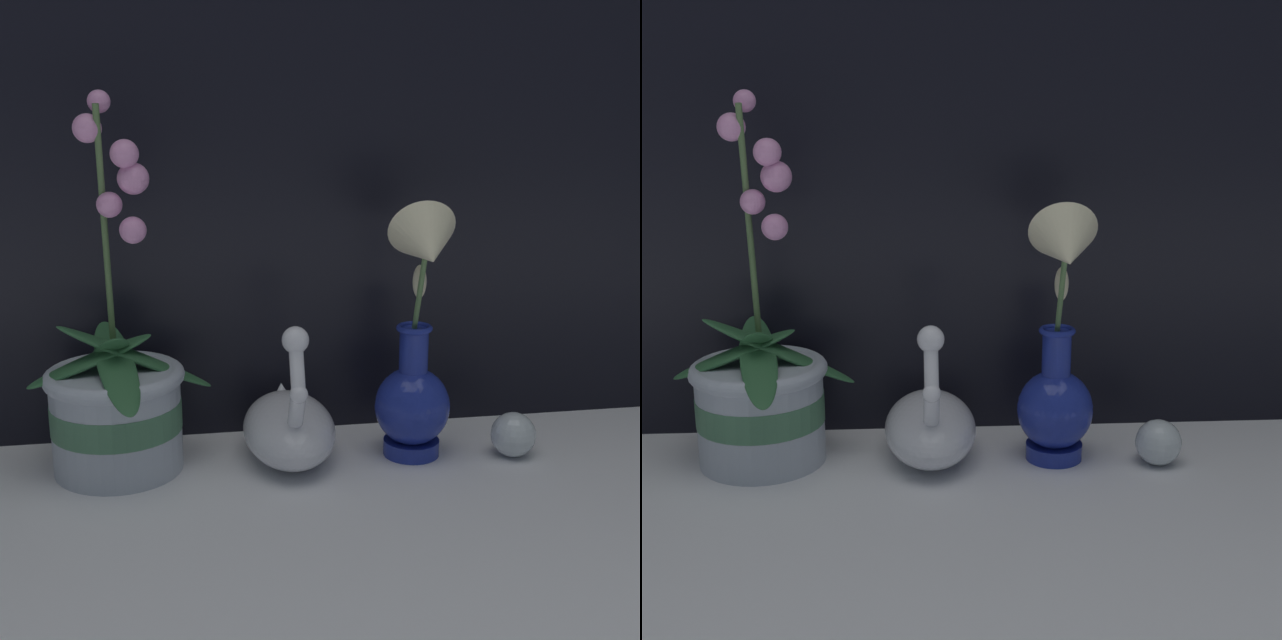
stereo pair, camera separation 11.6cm
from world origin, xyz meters
TOP-DOWN VIEW (x-y plane):
  - ground_plane at (0.00, 0.00)m, footprint 2.80×2.80m
  - orchid_potted_plant at (-0.24, 0.10)m, footprint 0.24×0.25m
  - swan_figurine at (-0.02, 0.10)m, footprint 0.12×0.22m
  - blue_vase at (0.15, 0.07)m, footprint 0.10×0.15m
  - glass_sphere at (0.28, 0.06)m, footprint 0.06×0.06m

SIDE VIEW (x-z plane):
  - ground_plane at x=0.00m, z-range 0.00..0.00m
  - glass_sphere at x=0.28m, z-range 0.00..0.06m
  - swan_figurine at x=-0.02m, z-range -0.05..0.15m
  - orchid_potted_plant at x=-0.24m, z-range -0.15..0.34m
  - blue_vase at x=0.15m, z-range -0.04..0.31m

